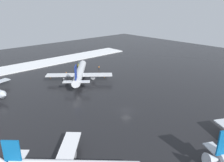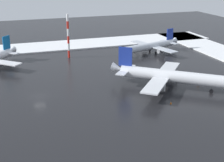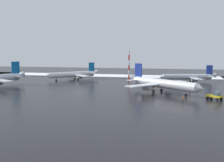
{
  "view_description": "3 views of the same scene",
  "coord_description": "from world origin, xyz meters",
  "px_view_note": "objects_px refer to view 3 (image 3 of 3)",
  "views": [
    {
      "loc": [
        40.57,
        -42.62,
        30.69
      ],
      "look_at": [
        -11.18,
        4.31,
        5.36
      ],
      "focal_mm": 35.0,
      "sensor_mm": 36.0,
      "label": 1
    },
    {
      "loc": [
        8.58,
        77.44,
        29.94
      ],
      "look_at": [
        -16.16,
        6.41,
        4.06
      ],
      "focal_mm": 55.0,
      "sensor_mm": 36.0,
      "label": 2
    },
    {
      "loc": [
        -36.45,
        101.74,
        14.62
      ],
      "look_at": [
        -14.35,
        4.43,
        3.52
      ],
      "focal_mm": 45.0,
      "sensor_mm": 36.0,
      "label": 3
    }
  ],
  "objects_px": {
    "traffic_cone_mid_line": "(192,90)",
    "pushback_tug": "(215,96)",
    "airplane_distant_tail": "(188,77)",
    "ground_crew_mid_apron": "(152,88)",
    "ground_crew_by_nose_gear": "(183,98)",
    "traffic_cone_near_nose": "(145,96)",
    "airplane_foreground_jet": "(73,74)",
    "airplane_parked_starboard": "(162,84)",
    "antenna_mast": "(129,65)",
    "ground_crew_beside_wing": "(189,90)"
  },
  "relations": [
    {
      "from": "airplane_parked_starboard",
      "to": "traffic_cone_mid_line",
      "type": "height_order",
      "value": "airplane_parked_starboard"
    },
    {
      "from": "airplane_parked_starboard",
      "to": "ground_crew_mid_apron",
      "type": "bearing_deg",
      "value": 175.74
    },
    {
      "from": "airplane_distant_tail",
      "to": "ground_crew_beside_wing",
      "type": "distance_m",
      "value": 32.67
    },
    {
      "from": "airplane_foreground_jet",
      "to": "antenna_mast",
      "type": "bearing_deg",
      "value": 145.25
    },
    {
      "from": "airplane_foreground_jet",
      "to": "airplane_parked_starboard",
      "type": "bearing_deg",
      "value": 97.82
    },
    {
      "from": "airplane_foreground_jet",
      "to": "traffic_cone_mid_line",
      "type": "height_order",
      "value": "airplane_foreground_jet"
    },
    {
      "from": "airplane_parked_starboard",
      "to": "airplane_foreground_jet",
      "type": "xyz_separation_m",
      "value": [
        44.22,
        -32.17,
        -0.44
      ]
    },
    {
      "from": "airplane_distant_tail",
      "to": "traffic_cone_mid_line",
      "type": "height_order",
      "value": "airplane_distant_tail"
    },
    {
      "from": "airplane_parked_starboard",
      "to": "ground_crew_by_nose_gear",
      "type": "distance_m",
      "value": 17.06
    },
    {
      "from": "airplane_distant_tail",
      "to": "ground_crew_beside_wing",
      "type": "bearing_deg",
      "value": 72.11
    },
    {
      "from": "ground_crew_by_nose_gear",
      "to": "traffic_cone_mid_line",
      "type": "relative_size",
      "value": 3.11
    },
    {
      "from": "ground_crew_by_nose_gear",
      "to": "airplane_foreground_jet",
      "type": "bearing_deg",
      "value": 130.09
    },
    {
      "from": "airplane_parked_starboard",
      "to": "traffic_cone_near_nose",
      "type": "height_order",
      "value": "airplane_parked_starboard"
    },
    {
      "from": "pushback_tug",
      "to": "airplane_distant_tail",
      "type": "bearing_deg",
      "value": 137.37
    },
    {
      "from": "airplane_parked_starboard",
      "to": "airplane_distant_tail",
      "type": "height_order",
      "value": "airplane_parked_starboard"
    },
    {
      "from": "ground_crew_mid_apron",
      "to": "traffic_cone_near_nose",
      "type": "bearing_deg",
      "value": -109.24
    },
    {
      "from": "airplane_distant_tail",
      "to": "ground_crew_mid_apron",
      "type": "distance_m",
      "value": 33.28
    },
    {
      "from": "pushback_tug",
      "to": "ground_crew_by_nose_gear",
      "type": "bearing_deg",
      "value": -113.55
    },
    {
      "from": "traffic_cone_mid_line",
      "to": "pushback_tug",
      "type": "bearing_deg",
      "value": 106.05
    },
    {
      "from": "airplane_foreground_jet",
      "to": "pushback_tug",
      "type": "height_order",
      "value": "airplane_foreground_jet"
    },
    {
      "from": "airplane_foreground_jet",
      "to": "airplane_distant_tail",
      "type": "relative_size",
      "value": 0.86
    },
    {
      "from": "antenna_mast",
      "to": "traffic_cone_mid_line",
      "type": "distance_m",
      "value": 41.19
    },
    {
      "from": "ground_crew_mid_apron",
      "to": "traffic_cone_near_nose",
      "type": "distance_m",
      "value": 12.95
    },
    {
      "from": "airplane_parked_starboard",
      "to": "pushback_tug",
      "type": "distance_m",
      "value": 19.42
    },
    {
      "from": "ground_crew_mid_apron",
      "to": "pushback_tug",
      "type": "bearing_deg",
      "value": -50.31
    },
    {
      "from": "airplane_distant_tail",
      "to": "antenna_mast",
      "type": "xyz_separation_m",
      "value": [
        27.8,
        -3.83,
        4.74
      ]
    },
    {
      "from": "airplane_distant_tail",
      "to": "traffic_cone_near_nose",
      "type": "relative_size",
      "value": 46.48
    },
    {
      "from": "ground_crew_beside_wing",
      "to": "airplane_parked_starboard",
      "type": "bearing_deg",
      "value": 94.5
    },
    {
      "from": "ground_crew_beside_wing",
      "to": "traffic_cone_mid_line",
      "type": "relative_size",
      "value": 3.11
    },
    {
      "from": "pushback_tug",
      "to": "traffic_cone_mid_line",
      "type": "height_order",
      "value": "pushback_tug"
    },
    {
      "from": "airplane_parked_starboard",
      "to": "ground_crew_beside_wing",
      "type": "relative_size",
      "value": 15.54
    },
    {
      "from": "airplane_parked_starboard",
      "to": "ground_crew_mid_apron",
      "type": "xyz_separation_m",
      "value": [
        3.48,
        -3.41,
        -2.2
      ]
    },
    {
      "from": "airplane_foreground_jet",
      "to": "ground_crew_by_nose_gear",
      "type": "height_order",
      "value": "airplane_foreground_jet"
    },
    {
      "from": "airplane_distant_tail",
      "to": "traffic_cone_mid_line",
      "type": "relative_size",
      "value": 46.48
    },
    {
      "from": "traffic_cone_mid_line",
      "to": "airplane_parked_starboard",
      "type": "bearing_deg",
      "value": 38.12
    },
    {
      "from": "antenna_mast",
      "to": "airplane_distant_tail",
      "type": "bearing_deg",
      "value": 172.16
    },
    {
      "from": "antenna_mast",
      "to": "traffic_cone_near_nose",
      "type": "bearing_deg",
      "value": 105.34
    },
    {
      "from": "pushback_tug",
      "to": "ground_crew_by_nose_gear",
      "type": "xyz_separation_m",
      "value": [
        9.21,
        4.57,
        -0.31
      ]
    },
    {
      "from": "airplane_distant_tail",
      "to": "traffic_cone_near_nose",
      "type": "bearing_deg",
      "value": 54.78
    },
    {
      "from": "ground_crew_mid_apron",
      "to": "traffic_cone_mid_line",
      "type": "xyz_separation_m",
      "value": [
        -13.9,
        -4.77,
        -0.7
      ]
    },
    {
      "from": "ground_crew_by_nose_gear",
      "to": "traffic_cone_near_nose",
      "type": "height_order",
      "value": "ground_crew_by_nose_gear"
    },
    {
      "from": "ground_crew_by_nose_gear",
      "to": "ground_crew_beside_wing",
      "type": "bearing_deg",
      "value": 74.65
    },
    {
      "from": "traffic_cone_mid_line",
      "to": "ground_crew_mid_apron",
      "type": "bearing_deg",
      "value": 18.94
    },
    {
      "from": "ground_crew_mid_apron",
      "to": "traffic_cone_near_nose",
      "type": "height_order",
      "value": "ground_crew_mid_apron"
    },
    {
      "from": "airplane_parked_starboard",
      "to": "ground_crew_by_nose_gear",
      "type": "xyz_separation_m",
      "value": [
        -6.71,
        15.53,
        -2.2
      ]
    },
    {
      "from": "ground_crew_mid_apron",
      "to": "antenna_mast",
      "type": "xyz_separation_m",
      "value": [
        14.12,
        -34.13,
        6.33
      ]
    },
    {
      "from": "airplane_foreground_jet",
      "to": "traffic_cone_mid_line",
      "type": "bearing_deg",
      "value": 110.15
    },
    {
      "from": "ground_crew_by_nose_gear",
      "to": "traffic_cone_near_nose",
      "type": "xyz_separation_m",
      "value": [
        11.42,
        -6.07,
        -0.7
      ]
    },
    {
      "from": "pushback_tug",
      "to": "ground_crew_mid_apron",
      "type": "relative_size",
      "value": 2.89
    },
    {
      "from": "ground_crew_beside_wing",
      "to": "pushback_tug",
      "type": "bearing_deg",
      "value": -153.14
    }
  ]
}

